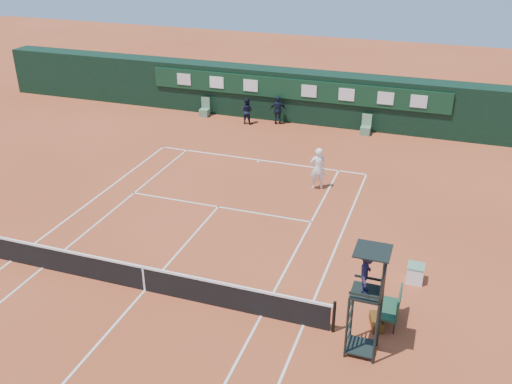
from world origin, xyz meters
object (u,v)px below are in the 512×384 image
Objects in this scene: umpire_chair at (368,280)px; cooler at (415,273)px; tennis_net at (144,278)px; player_bench at (394,306)px; player at (318,168)px.

umpire_chair is 5.30× the size of cooler.
tennis_net is 8.10m from player_bench.
cooler is at bearing 105.19° from player.
player is (-4.46, 8.56, 0.39)m from player_bench.
player_bench is 0.61× the size of player.
cooler is (8.48, 3.50, -0.18)m from tennis_net.
tennis_net is 10.27m from player.
player_bench is (8.03, 1.05, 0.09)m from tennis_net.
cooler is (0.46, 2.44, -0.27)m from player_bench.
tennis_net is 20.00× the size of cooler.
player is at bearing 69.64° from tennis_net.
cooler is at bearing 74.17° from umpire_chair.
cooler is (1.15, 4.07, -2.13)m from umpire_chair.
player reaches higher than player_bench.
umpire_chair reaches higher than tennis_net.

